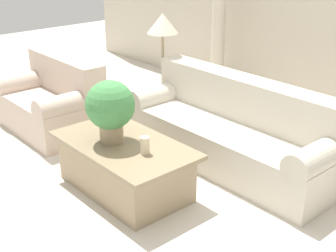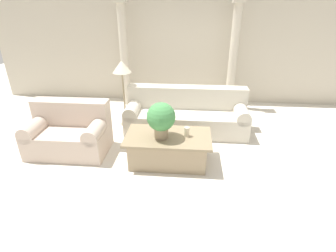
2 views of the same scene
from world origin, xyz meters
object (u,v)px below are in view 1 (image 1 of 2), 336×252
object	(u,v)px
loveseat	(53,101)
potted_plant	(110,107)
floor_lamp	(163,29)
coffee_table	(125,166)
sofa_long	(232,131)

from	to	relation	value
loveseat	potted_plant	bearing A→B (deg)	-9.58
potted_plant	floor_lamp	bearing A→B (deg)	123.38
potted_plant	coffee_table	bearing A→B (deg)	28.75
potted_plant	floor_lamp	world-z (taller)	floor_lamp
loveseat	potted_plant	world-z (taller)	potted_plant
floor_lamp	coffee_table	bearing A→B (deg)	-52.64
loveseat	floor_lamp	distance (m)	1.63
potted_plant	loveseat	bearing A→B (deg)	170.42
coffee_table	potted_plant	world-z (taller)	potted_plant
coffee_table	floor_lamp	size ratio (longest dim) A/B	1.00
sofa_long	loveseat	bearing A→B (deg)	-154.44
coffee_table	potted_plant	distance (m)	0.60
loveseat	floor_lamp	xyz separation A→B (m)	(0.74, 1.18, 0.86)
sofa_long	loveseat	distance (m)	2.31
loveseat	floor_lamp	world-z (taller)	floor_lamp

